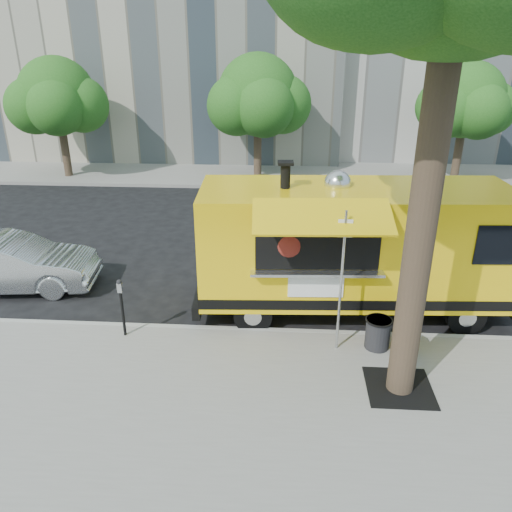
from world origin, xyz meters
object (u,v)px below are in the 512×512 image
at_px(parking_meter, 121,301).
at_px(far_tree_c, 466,100).
at_px(far_tree_b, 258,95).
at_px(food_truck, 352,246).
at_px(trash_bin_left, 378,332).
at_px(far_tree_a, 57,96).
at_px(sign_post, 342,274).
at_px(sedan, 10,264).
at_px(trash_bin_right, 406,340).

bearing_deg(parking_meter, far_tree_c, 51.34).
relative_size(far_tree_b, food_truck, 0.74).
xyz_separation_m(far_tree_b, parking_meter, (-2.00, -14.05, -2.85)).
distance_m(far_tree_c, trash_bin_left, 15.30).
bearing_deg(far_tree_a, food_truck, -45.05).
bearing_deg(sign_post, far_tree_b, 100.15).
bearing_deg(far_tree_c, trash_bin_left, -112.03).
xyz_separation_m(sign_post, sedan, (-8.26, 2.47, -1.13)).
bearing_deg(far_tree_c, far_tree_a, -179.68).
xyz_separation_m(far_tree_b, food_truck, (2.97, -12.39, -2.13)).
relative_size(food_truck, trash_bin_right, 13.46).
height_order(trash_bin_left, trash_bin_right, trash_bin_left).
height_order(far_tree_b, trash_bin_right, far_tree_b).
bearing_deg(food_truck, trash_bin_right, -66.74).
xyz_separation_m(sedan, trash_bin_right, (9.65, -2.57, -0.27)).
relative_size(sign_post, trash_bin_right, 5.44).
height_order(sign_post, sedan, sign_post).
bearing_deg(trash_bin_right, trash_bin_left, 161.72).
bearing_deg(food_truck, sign_post, -105.74).
height_order(far_tree_b, far_tree_c, far_tree_b).
relative_size(food_truck, trash_bin_left, 11.25).
relative_size(far_tree_a, parking_meter, 4.01).
distance_m(far_tree_c, sign_post, 15.48).
distance_m(food_truck, sedan, 8.75).
xyz_separation_m(sign_post, food_truck, (0.42, 1.86, -0.15)).
height_order(food_truck, trash_bin_left, food_truck).
bearing_deg(parking_meter, food_truck, 18.50).
bearing_deg(sedan, trash_bin_right, -111.05).
xyz_separation_m(far_tree_a, trash_bin_right, (12.94, -13.95, -3.33)).
xyz_separation_m(far_tree_b, trash_bin_right, (3.94, -14.35, -3.39)).
relative_size(far_tree_c, parking_meter, 3.90).
bearing_deg(sign_post, sedan, 163.36).
relative_size(far_tree_a, sign_post, 1.79).
height_order(far_tree_a, far_tree_b, far_tree_b).
bearing_deg(far_tree_a, far_tree_c, 0.32).
bearing_deg(sign_post, far_tree_a, 129.83).
relative_size(parking_meter, trash_bin_right, 2.42).
bearing_deg(far_tree_b, food_truck, -76.53).
distance_m(parking_meter, sedan, 4.35).
distance_m(far_tree_c, trash_bin_right, 15.29).
bearing_deg(far_tree_a, far_tree_b, 2.54).
distance_m(far_tree_a, sign_post, 18.14).
distance_m(sedan, trash_bin_left, 9.41).
height_order(sign_post, food_truck, food_truck).
relative_size(trash_bin_left, trash_bin_right, 1.20).
relative_size(far_tree_c, trash_bin_left, 7.90).
bearing_deg(sign_post, far_tree_c, 65.19).
distance_m(far_tree_a, food_truck, 17.07).
bearing_deg(trash_bin_left, trash_bin_right, -18.28).
xyz_separation_m(far_tree_c, trash_bin_right, (-5.06, -14.05, -3.27)).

